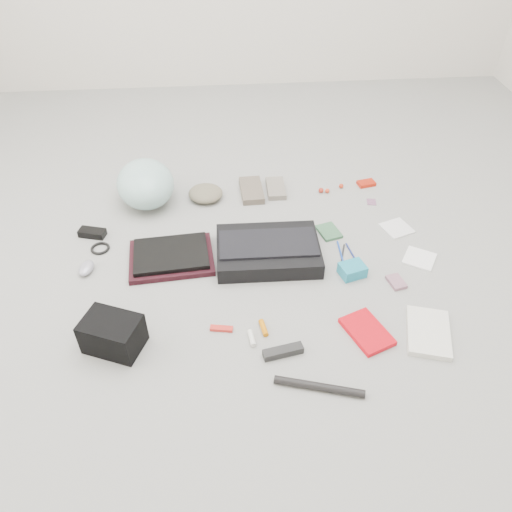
{
  "coord_description": "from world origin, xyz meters",
  "views": [
    {
      "loc": [
        -0.14,
        -1.63,
        1.48
      ],
      "look_at": [
        0.0,
        0.0,
        0.05
      ],
      "focal_mm": 35.0,
      "sensor_mm": 36.0,
      "label": 1
    }
  ],
  "objects": [
    {
      "name": "lollipop_a",
      "position": [
        0.39,
        0.54,
        0.01
      ],
      "size": [
        0.03,
        0.03,
        0.03
      ],
      "primitive_type": "sphere",
      "rotation": [
        0.0,
        0.0,
        0.15
      ],
      "color": "maroon",
      "rests_on": "ground_plane"
    },
    {
      "name": "bag_flap",
      "position": [
        0.06,
        0.04,
        0.08
      ],
      "size": [
        0.43,
        0.2,
        0.01
      ],
      "primitive_type": "cube",
      "rotation": [
        0.0,
        0.0,
        -0.02
      ],
      "color": "black",
      "rests_on": "messenger_bag"
    },
    {
      "name": "cable_coil",
      "position": [
        -0.7,
        0.16,
        0.01
      ],
      "size": [
        0.1,
        0.1,
        0.01
      ],
      "primitive_type": "torus",
      "rotation": [
        0.0,
        0.0,
        -0.15
      ],
      "color": "black",
      "rests_on": "ground_plane"
    },
    {
      "name": "toiletry_tube_white",
      "position": [
        -0.05,
        -0.42,
        0.01
      ],
      "size": [
        0.03,
        0.07,
        0.02
      ],
      "primitive_type": "cylinder",
      "rotation": [
        1.57,
        0.0,
        0.12
      ],
      "color": "silver",
      "rests_on": "ground_plane"
    },
    {
      "name": "mitten_right",
      "position": [
        0.15,
        0.57,
        0.01
      ],
      "size": [
        0.09,
        0.19,
        0.03
      ],
      "primitive_type": "cube",
      "rotation": [
        0.0,
        0.0,
        -0.01
      ],
      "color": "gray",
      "rests_on": "ground_plane"
    },
    {
      "name": "altoids_tin",
      "position": [
        0.64,
        0.59,
        0.01
      ],
      "size": [
        0.1,
        0.08,
        0.02
      ],
      "primitive_type": "cube",
      "rotation": [
        0.0,
        0.0,
        0.21
      ],
      "color": "#B8200C",
      "rests_on": "ground_plane"
    },
    {
      "name": "multitool",
      "position": [
        -0.16,
        -0.36,
        0.01
      ],
      "size": [
        0.09,
        0.04,
        0.01
      ],
      "primitive_type": "cube",
      "rotation": [
        0.0,
        0.0,
        -0.17
      ],
      "color": "red",
      "rests_on": "ground_plane"
    },
    {
      "name": "napkin_top",
      "position": [
        0.7,
        0.2,
        0.0
      ],
      "size": [
        0.16,
        0.16,
        0.01
      ],
      "primitive_type": "cube",
      "rotation": [
        0.0,
        0.0,
        0.35
      ],
      "color": "silver",
      "rests_on": "ground_plane"
    },
    {
      "name": "ground_plane",
      "position": [
        0.0,
        0.0,
        0.0
      ],
      "size": [
        4.0,
        4.0,
        0.0
      ],
      "primitive_type": "plane",
      "color": "gray"
    },
    {
      "name": "lollipop_c",
      "position": [
        0.5,
        0.57,
        0.01
      ],
      "size": [
        0.03,
        0.03,
        0.02
      ],
      "primitive_type": "sphere",
      "rotation": [
        0.0,
        0.0,
        0.43
      ],
      "color": "#B73016",
      "rests_on": "ground_plane"
    },
    {
      "name": "accordion_wallet",
      "position": [
        0.41,
        -0.1,
        0.03
      ],
      "size": [
        0.12,
        0.11,
        0.05
      ],
      "primitive_type": "cube",
      "rotation": [
        0.0,
        0.0,
        0.29
      ],
      "color": "teal",
      "rests_on": "ground_plane"
    },
    {
      "name": "lollipop_b",
      "position": [
        0.42,
        0.53,
        0.01
      ],
      "size": [
        0.03,
        0.03,
        0.02
      ],
      "primitive_type": "sphere",
      "rotation": [
        0.0,
        0.0,
        -0.36
      ],
      "color": "red",
      "rests_on": "ground_plane"
    },
    {
      "name": "toiletry_tube_orange",
      "position": [
        -0.0,
        -0.38,
        0.01
      ],
      "size": [
        0.03,
        0.08,
        0.02
      ],
      "primitive_type": "cylinder",
      "rotation": [
        1.57,
        0.0,
        0.17
      ],
      "color": "#CB6F05",
      "rests_on": "ground_plane"
    },
    {
      "name": "power_brick",
      "position": [
        -0.75,
        0.27,
        0.02
      ],
      "size": [
        0.13,
        0.09,
        0.03
      ],
      "primitive_type": "cube",
      "rotation": [
        0.0,
        0.0,
        -0.27
      ],
      "color": "black",
      "rests_on": "ground_plane"
    },
    {
      "name": "laptop",
      "position": [
        -0.37,
        0.06,
        0.04
      ],
      "size": [
        0.34,
        0.26,
        0.02
      ],
      "primitive_type": "cube",
      "rotation": [
        0.0,
        0.0,
        0.08
      ],
      "color": "black",
      "rests_on": "laptop_sleeve"
    },
    {
      "name": "messenger_bag",
      "position": [
        0.06,
        0.04,
        0.04
      ],
      "size": [
        0.46,
        0.33,
        0.08
      ],
      "primitive_type": "cube",
      "rotation": [
        0.0,
        0.0,
        -0.02
      ],
      "color": "black",
      "rests_on": "ground_plane"
    },
    {
      "name": "notepad",
      "position": [
        0.36,
        0.2,
        0.01
      ],
      "size": [
        0.12,
        0.14,
        0.01
      ],
      "primitive_type": "cube",
      "rotation": [
        0.0,
        0.0,
        0.28
      ],
      "color": "#335E3E",
      "rests_on": "ground_plane"
    },
    {
      "name": "pen_navy",
      "position": [
        0.44,
        0.03,
        0.0
      ],
      "size": [
        0.03,
        0.15,
        0.01
      ],
      "primitive_type": "cylinder",
      "rotation": [
        1.57,
        0.0,
        0.15
      ],
      "color": "navy",
      "rests_on": "ground_plane"
    },
    {
      "name": "pen_blue",
      "position": [
        0.39,
        0.05,
        0.0
      ],
      "size": [
        0.01,
        0.15,
        0.01
      ],
      "primitive_type": "cylinder",
      "rotation": [
        1.57,
        0.0,
        -0.03
      ],
      "color": "#1840A5",
      "rests_on": "ground_plane"
    },
    {
      "name": "laptop_sleeve",
      "position": [
        -0.37,
        0.06,
        0.01
      ],
      "size": [
        0.39,
        0.3,
        0.03
      ],
      "primitive_type": "cube",
      "rotation": [
        0.0,
        0.0,
        0.08
      ],
      "color": "black",
      "rests_on": "ground_plane"
    },
    {
      "name": "card_deck",
      "position": [
        0.58,
        -0.17,
        0.01
      ],
      "size": [
        0.08,
        0.1,
        0.02
      ],
      "primitive_type": "cube",
      "rotation": [
        0.0,
        0.0,
        0.22
      ],
      "color": "gray",
      "rests_on": "ground_plane"
    },
    {
      "name": "bike_helmet",
      "position": [
        -0.51,
        0.53,
        0.11
      ],
      "size": [
        0.35,
        0.4,
        0.21
      ],
      "primitive_type": "ellipsoid",
      "rotation": [
        0.0,
        0.0,
        0.19
      ],
      "color": "#A9D9D3",
      "rests_on": "ground_plane"
    },
    {
      "name": "mitten_left",
      "position": [
        0.02,
        0.56,
        0.02
      ],
      "size": [
        0.12,
        0.23,
        0.03
      ],
      "primitive_type": "cube",
      "rotation": [
        0.0,
        0.0,
        0.04
      ],
      "color": "#675B4D",
      "rests_on": "ground_plane"
    },
    {
      "name": "bike_pump",
      "position": [
        0.16,
        -0.66,
        0.01
      ],
      "size": [
        0.31,
        0.11,
        0.03
      ],
      "primitive_type": "cylinder",
      "rotation": [
        0.0,
        1.57,
        -0.28
      ],
      "color": "black",
      "rests_on": "ground_plane"
    },
    {
      "name": "pen_black",
      "position": [
        0.4,
        0.04,
        0.0
      ],
      "size": [
        0.05,
        0.13,
        0.01
      ],
      "primitive_type": "cylinder",
      "rotation": [
        1.57,
        0.0,
        -0.31
      ],
      "color": "black",
      "rests_on": "ground_plane"
    },
    {
      "name": "u_lock",
      "position": [
        0.06,
        -0.5,
        0.02
      ],
      "size": [
        0.15,
        0.07,
        0.03
      ],
      "primitive_type": "cube",
      "rotation": [
        0.0,
        0.0,
        0.2
      ],
      "color": "black",
      "rests_on": "ground_plane"
    },
    {
      "name": "napkin_bottom",
      "position": [
        0.73,
        -0.02,
        0.0
      ],
      "size": [
        0.18,
        0.18,
        0.01
      ],
      "primitive_type": "cube",
      "rotation": [
        0.0,
        0.0,
        1.01
      ],
      "color": "white",
      "rests_on": "ground_plane"
    },
    {
      "name": "book_red",
      "position": [
        0.39,
        -0.43,
        0.01
      ],
      "size": [
        0.2,
        0.23,
        0.02
      ],
      "primitive_type": "cube",
      "rotation": [
        0.0,
        0.0,
        0.38
      ],
      "color": "red",
      "rests_on": "ground_plane"
    },
    {
      "name": "beanie",
      "position": [
        -0.22,
        0.53,
        0.03
      ],
      "size": [
        0.22,
        0.22,
        0.06
      ],
      "primitive_type": "ellipsoid",
      "rotation": [
        0.0,
        0.0,
        -0.33
      ],
      "color": "#726A54",
      "rests_on": "ground_plane"
    },
    {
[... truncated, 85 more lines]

